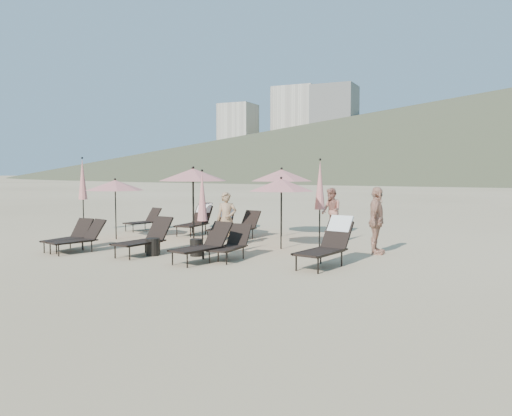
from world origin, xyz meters
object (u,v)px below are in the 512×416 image
at_px(lounger_0, 70,236).
at_px(umbrella_open_2, 281,185).
at_px(lounger_4, 231,244).
at_px(beachgoer_a, 227,219).
at_px(lounger_3, 203,244).
at_px(umbrella_closed_1, 320,186).
at_px(umbrella_closed_0, 202,197).
at_px(umbrella_open_3, 193,175).
at_px(lounger_8, 222,224).
at_px(umbrella_closed_2, 83,180).
at_px(lounger_1, 79,237).
at_px(umbrella_open_1, 193,175).
at_px(umbrella_open_4, 282,175).
at_px(side_table_0, 153,247).
at_px(beachgoer_c, 376,221).
at_px(lounger_6, 144,220).
at_px(lounger_7, 197,219).
at_px(beachgoer_b, 331,211).
at_px(lounger_9, 242,226).
at_px(side_table_1, 196,247).
at_px(lounger_2, 145,238).
at_px(lounger_5, 328,243).
at_px(umbrella_open_0, 115,185).

bearing_deg(lounger_0, umbrella_open_2, 27.71).
bearing_deg(lounger_4, beachgoer_a, 120.23).
distance_m(lounger_3, umbrella_closed_1, 4.30).
xyz_separation_m(lounger_3, umbrella_closed_0, (-0.25, 0.36, 1.17)).
relative_size(lounger_3, umbrella_open_3, 0.73).
xyz_separation_m(lounger_4, lounger_8, (-2.42, 3.79, 0.06)).
relative_size(umbrella_closed_1, umbrella_closed_2, 0.94).
distance_m(lounger_1, umbrella_open_1, 4.26).
height_order(lounger_8, umbrella_open_2, umbrella_open_2).
bearing_deg(umbrella_open_4, side_table_0, -106.01).
relative_size(lounger_0, umbrella_open_3, 0.62).
distance_m(umbrella_open_4, beachgoer_c, 4.73).
xyz_separation_m(lounger_6, lounger_7, (2.52, -0.17, 0.14)).
bearing_deg(umbrella_open_1, umbrella_open_4, 44.56).
height_order(lounger_6, umbrella_closed_2, umbrella_closed_2).
bearing_deg(side_table_0, beachgoer_a, 66.66).
bearing_deg(beachgoer_b, lounger_3, -50.82).
height_order(lounger_1, lounger_4, lounger_1).
xyz_separation_m(lounger_4, umbrella_closed_2, (-8.15, 3.14, 1.57)).
relative_size(lounger_3, lounger_9, 1.06).
xyz_separation_m(lounger_8, umbrella_closed_1, (3.80, -0.78, 1.39)).
distance_m(lounger_0, side_table_1, 3.94).
xyz_separation_m(umbrella_open_2, beachgoer_c, (2.72, 0.30, -0.95)).
xyz_separation_m(lounger_2, beachgoer_c, (5.63, 2.90, 0.46)).
height_order(lounger_9, umbrella_open_1, umbrella_open_1).
relative_size(umbrella_open_1, side_table_1, 5.36).
xyz_separation_m(umbrella_closed_2, side_table_1, (7.04, -3.04, -1.75)).
xyz_separation_m(lounger_5, beachgoer_c, (0.66, 2.31, 0.37)).
height_order(umbrella_closed_2, beachgoer_b, umbrella_closed_2).
bearing_deg(lounger_7, side_table_0, -75.21).
distance_m(lounger_5, umbrella_closed_1, 3.28).
bearing_deg(lounger_5, lounger_3, -153.19).
height_order(lounger_2, lounger_4, lounger_2).
xyz_separation_m(umbrella_open_0, umbrella_closed_2, (-2.75, 1.31, 0.16)).
bearing_deg(beachgoer_c, umbrella_closed_1, 72.46).
relative_size(lounger_2, umbrella_open_1, 0.74).
bearing_deg(lounger_1, lounger_8, 82.96).
height_order(lounger_4, umbrella_closed_1, umbrella_closed_1).
xyz_separation_m(lounger_0, umbrella_open_4, (4.31, 5.58, 1.74)).
xyz_separation_m(lounger_4, umbrella_open_0, (-5.40, 1.82, 1.41)).
relative_size(lounger_1, umbrella_closed_2, 0.58).
distance_m(lounger_4, beachgoer_a, 2.34).
distance_m(lounger_5, lounger_8, 6.10).
bearing_deg(lounger_3, lounger_2, -172.69).
height_order(umbrella_open_4, beachgoer_b, umbrella_open_4).
height_order(umbrella_open_2, side_table_1, umbrella_open_2).
relative_size(umbrella_open_1, umbrella_open_2, 1.16).
height_order(lounger_3, lounger_5, lounger_5).
relative_size(lounger_9, umbrella_closed_1, 0.63).
relative_size(umbrella_open_2, umbrella_open_3, 0.87).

